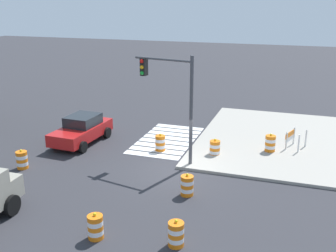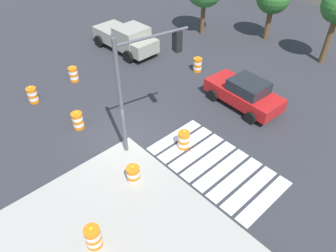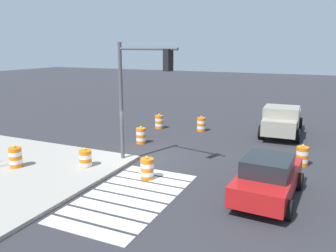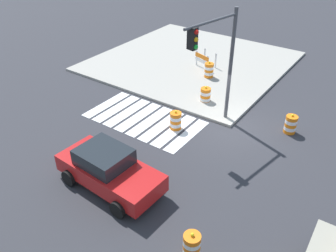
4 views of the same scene
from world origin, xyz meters
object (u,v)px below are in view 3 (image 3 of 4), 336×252
sports_car (268,177)px  traffic_barrel_far_curb (302,156)px  traffic_light_pole (139,82)px  traffic_barrel_median_near (201,124)px  traffic_barrel_median_far (141,136)px  pickup_truck (282,120)px  traffic_barrel_near_corner (159,122)px  traffic_barrel_on_sidewalk (15,157)px  traffic_barrel_crosswalk_end (86,160)px  traffic_barrel_lane_center (147,169)px

sports_car → traffic_barrel_far_curb: 4.45m
traffic_light_pole → traffic_barrel_median_near: bearing=177.3°
traffic_barrel_median_near → traffic_barrel_median_far: size_ratio=1.00×
pickup_truck → traffic_barrel_near_corner: bearing=-79.3°
traffic_barrel_near_corner → traffic_barrel_on_sidewalk: (9.93, -2.32, 0.15)m
pickup_truck → traffic_barrel_median_far: (5.22, -7.10, -0.52)m
traffic_barrel_near_corner → traffic_light_pole: size_ratio=0.19×
traffic_barrel_median_near → traffic_barrel_on_sidewalk: size_ratio=1.00×
traffic_barrel_median_near → traffic_barrel_far_curb: 7.84m
traffic_barrel_near_corner → traffic_barrel_median_near: bearing=99.5°
traffic_barrel_crosswalk_end → traffic_barrel_lane_center: 3.09m
traffic_barrel_lane_center → traffic_barrel_far_curb: bearing=128.1°
traffic_barrel_near_corner → traffic_barrel_median_far: 3.81m
pickup_truck → traffic_barrel_crosswalk_end: (10.02, -7.29, -0.52)m
sports_car → pickup_truck: bearing=-176.1°
traffic_barrel_crosswalk_end → traffic_barrel_on_sidewalk: size_ratio=1.00×
pickup_truck → traffic_barrel_far_curb: (5.37, 1.58, -0.52)m
traffic_barrel_median_far → traffic_barrel_lane_center: size_ratio=1.00×
sports_car → traffic_light_pole: bearing=-101.4°
traffic_barrel_lane_center → traffic_barrel_median_near: bearing=-175.4°
pickup_truck → traffic_light_pole: (8.52, -5.28, 2.94)m
traffic_barrel_far_curb → traffic_light_pole: 8.30m
pickup_truck → traffic_barrel_median_near: (0.99, -4.92, -0.52)m
traffic_barrel_median_near → traffic_light_pole: 8.29m
traffic_barrel_on_sidewalk → traffic_light_pole: bearing=120.9°
traffic_barrel_far_curb → traffic_barrel_lane_center: size_ratio=1.00×
traffic_barrel_far_curb → traffic_light_pole: size_ratio=0.19×
traffic_barrel_far_curb → traffic_barrel_median_near: bearing=-124.0°
sports_car → traffic_light_pole: traffic_light_pole is taller
traffic_barrel_near_corner → traffic_barrel_lane_center: 9.16m
traffic_barrel_on_sidewalk → traffic_barrel_far_curb: bearing=117.3°
traffic_barrel_median_far → sports_car: bearing=59.9°
pickup_truck → traffic_barrel_on_sidewalk: pickup_truck is taller
pickup_truck → traffic_barrel_crosswalk_end: bearing=-36.0°
traffic_barrel_median_far → traffic_barrel_far_curb: (0.16, 8.68, 0.00)m
traffic_barrel_crosswalk_end → sports_car: bearing=92.2°
traffic_barrel_crosswalk_end → pickup_truck: bearing=144.0°
traffic_barrel_near_corner → traffic_barrel_median_far: (3.75, 0.67, 0.00)m
traffic_barrel_on_sidewalk → traffic_light_pole: 6.51m
traffic_barrel_crosswalk_end → traffic_barrel_lane_center: same height
traffic_barrel_far_curb → pickup_truck: bearing=-163.6°
traffic_barrel_crosswalk_end → traffic_barrel_lane_center: bearing=92.3°
traffic_barrel_near_corner → traffic_barrel_lane_center: same height
pickup_truck → traffic_barrel_median_far: pickup_truck is taller
traffic_barrel_lane_center → traffic_barrel_crosswalk_end: bearing=-87.7°
sports_car → traffic_barrel_near_corner: (-8.24, -8.43, -0.36)m
traffic_barrel_near_corner → traffic_barrel_far_curb: size_ratio=1.00×
pickup_truck → traffic_barrel_near_corner: (1.47, -7.78, -0.52)m
traffic_barrel_lane_center → traffic_barrel_on_sidewalk: 6.08m
traffic_barrel_far_curb → traffic_barrel_on_sidewalk: traffic_barrel_on_sidewalk is taller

